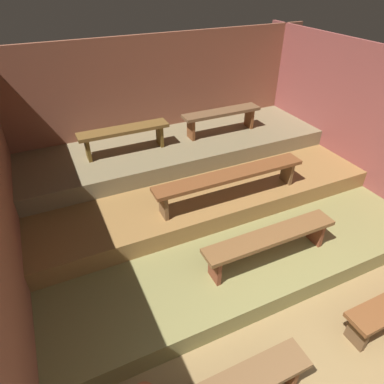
% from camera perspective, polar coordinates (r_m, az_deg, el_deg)
% --- Properties ---
extents(ground, '(5.80, 5.85, 0.08)m').
position_cam_1_polar(ground, '(4.83, 6.18, -9.26)').
color(ground, olive).
extents(wall_back, '(5.80, 0.06, 2.33)m').
position_cam_1_polar(wall_back, '(6.18, -5.48, 14.28)').
color(wall_back, brown).
rests_on(wall_back, ground).
extents(wall_left, '(0.06, 5.85, 2.33)m').
position_cam_1_polar(wall_left, '(3.65, -29.32, -6.12)').
color(wall_left, brown).
rests_on(wall_left, ground).
extents(platform_lower, '(5.00, 3.70, 0.26)m').
position_cam_1_polar(platform_lower, '(5.16, 2.51, -3.23)').
color(platform_lower, olive).
rests_on(platform_lower, ground).
extents(platform_middle, '(5.00, 2.48, 0.26)m').
position_cam_1_polar(platform_middle, '(5.46, -0.36, 2.49)').
color(platform_middle, olive).
rests_on(platform_middle, platform_lower).
extents(platform_upper, '(5.00, 1.40, 0.26)m').
position_cam_1_polar(platform_upper, '(5.76, -2.63, 7.24)').
color(platform_upper, '#76694A').
rests_on(platform_upper, platform_middle).
extents(bench_floor_left, '(1.07, 0.28, 0.39)m').
position_cam_1_polar(bench_floor_left, '(3.36, 9.90, -28.81)').
color(bench_floor_left, brown).
rests_on(bench_floor_left, ground).
extents(bench_lower_center, '(1.70, 0.28, 0.39)m').
position_cam_1_polar(bench_lower_center, '(4.11, 12.98, -7.72)').
color(bench_lower_center, brown).
rests_on(bench_lower_center, platform_lower).
extents(bench_middle_center, '(2.19, 0.28, 0.39)m').
position_cam_1_polar(bench_middle_center, '(4.62, 6.48, 2.45)').
color(bench_middle_center, brown).
rests_on(bench_middle_center, platform_middle).
extents(bench_upper_left, '(1.38, 0.28, 0.39)m').
position_cam_1_polar(bench_upper_left, '(5.35, -11.33, 9.64)').
color(bench_upper_left, brown).
rests_on(bench_upper_left, platform_upper).
extents(bench_upper_right, '(1.38, 0.28, 0.39)m').
position_cam_1_polar(bench_upper_right, '(5.93, 4.96, 12.69)').
color(bench_upper_right, brown).
rests_on(bench_upper_right, platform_upper).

